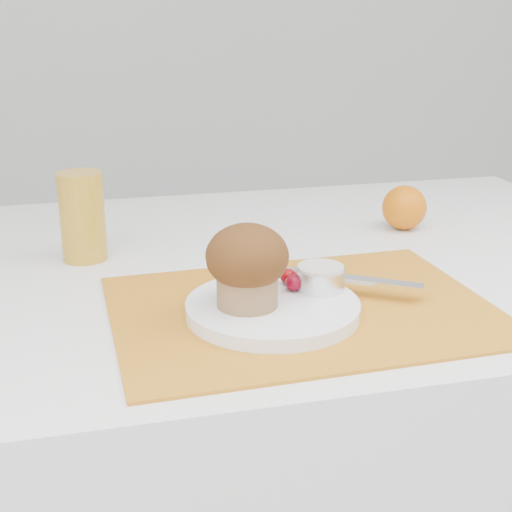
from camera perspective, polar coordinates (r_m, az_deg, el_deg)
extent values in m
cube|color=white|center=(1.22, 1.67, -16.96)|extent=(1.20, 0.80, 0.75)
cube|color=orange|center=(0.86, 3.72, -4.24)|extent=(0.46, 0.34, 0.00)
cylinder|color=white|center=(0.83, 1.34, -4.20)|extent=(0.26, 0.26, 0.02)
cylinder|color=silver|center=(0.87, 5.17, -1.83)|extent=(0.06, 0.06, 0.03)
cylinder|color=silver|center=(0.86, 5.19, -1.01)|extent=(0.07, 0.07, 0.01)
ellipsoid|color=#630205|center=(0.88, 2.60, -1.64)|extent=(0.02, 0.02, 0.02)
ellipsoid|color=#560210|center=(0.86, 3.07, -2.15)|extent=(0.02, 0.02, 0.02)
cube|color=white|center=(0.91, 6.17, -1.66)|extent=(0.20, 0.14, 0.01)
sphere|color=orange|center=(1.19, 11.77, 3.81)|extent=(0.07, 0.07, 0.07)
cylinder|color=gold|center=(1.04, -13.72, 3.09)|extent=(0.08, 0.08, 0.13)
cylinder|color=#9B734B|center=(0.82, -0.70, -2.74)|extent=(0.08, 0.08, 0.04)
ellipsoid|color=#331909|center=(0.80, -0.71, -0.03)|extent=(0.09, 0.09, 0.07)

